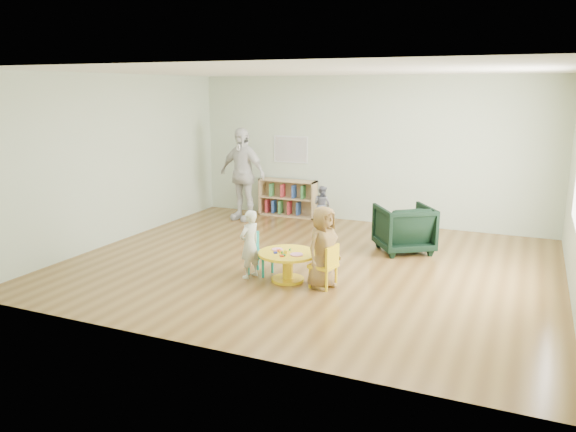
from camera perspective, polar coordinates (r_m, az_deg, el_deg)
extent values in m
plane|color=brown|center=(8.41, 2.22, -4.89)|extent=(7.00, 7.00, 0.00)
cube|color=white|center=(8.01, 2.39, 14.18)|extent=(7.00, 6.00, 0.10)
cube|color=#B5C7AA|center=(10.92, 8.10, 6.63)|extent=(7.00, 0.10, 2.80)
cube|color=#B5C7AA|center=(5.46, -9.28, 0.36)|extent=(7.00, 0.10, 2.80)
cube|color=#B5C7AA|center=(9.91, -16.99, 5.56)|extent=(0.10, 6.00, 2.80)
cylinder|color=yellow|center=(7.65, -0.03, -5.27)|extent=(0.14, 0.14, 0.37)
cylinder|color=yellow|center=(7.70, -0.03, -6.44)|extent=(0.45, 0.45, 0.04)
cylinder|color=yellow|center=(7.59, -0.03, -3.83)|extent=(0.80, 0.80, 0.04)
cylinder|color=pink|center=(7.69, -1.11, -3.41)|extent=(0.15, 0.15, 0.02)
cylinder|color=pink|center=(7.46, 0.88, -3.93)|extent=(0.17, 0.17, 0.02)
cylinder|color=yellow|center=(7.57, -0.20, -3.57)|extent=(0.07, 0.13, 0.04)
cylinder|color=#14742C|center=(7.51, -0.61, -3.71)|extent=(0.03, 0.05, 0.02)
cylinder|color=#14742C|center=(7.64, 0.20, -3.42)|extent=(0.03, 0.05, 0.02)
cube|color=red|center=(7.65, -0.96, -3.50)|extent=(0.07, 0.07, 0.02)
cube|color=orange|center=(7.60, -0.80, -3.61)|extent=(0.06, 0.06, 0.02)
cube|color=#161FAA|center=(7.54, -1.29, -3.74)|extent=(0.07, 0.07, 0.02)
cube|color=#14742C|center=(7.43, -0.44, -4.00)|extent=(0.06, 0.05, 0.02)
cube|color=red|center=(7.40, -0.64, -4.07)|extent=(0.07, 0.07, 0.02)
cube|color=#198D7C|center=(7.91, -2.83, -3.89)|extent=(0.34, 0.34, 0.04)
cube|color=#198D7C|center=(7.94, -3.65, -2.69)|extent=(0.07, 0.31, 0.27)
cylinder|color=#198D7C|center=(8.11, -3.08, -4.59)|extent=(0.04, 0.04, 0.27)
cylinder|color=#198D7C|center=(7.92, -4.06, -5.05)|extent=(0.04, 0.04, 0.27)
cylinder|color=#198D7C|center=(7.99, -1.60, -4.86)|extent=(0.04, 0.04, 0.27)
cylinder|color=#198D7C|center=(7.79, -2.56, -5.34)|extent=(0.04, 0.04, 0.27)
cube|color=yellow|center=(7.40, 3.59, -5.06)|extent=(0.36, 0.36, 0.04)
cube|color=yellow|center=(7.28, 4.52, -4.07)|extent=(0.09, 0.31, 0.27)
cylinder|color=yellow|center=(7.28, 3.92, -6.65)|extent=(0.04, 0.04, 0.27)
cylinder|color=yellow|center=(7.49, 4.89, -6.11)|extent=(0.04, 0.04, 0.27)
cylinder|color=yellow|center=(7.41, 2.24, -6.30)|extent=(0.04, 0.04, 0.27)
cylinder|color=yellow|center=(7.61, 3.24, -5.78)|extent=(0.04, 0.04, 0.27)
cube|color=tan|center=(11.69, -2.66, 2.07)|extent=(0.03, 0.30, 0.75)
cube|color=tan|center=(11.23, 2.71, 1.62)|extent=(0.03, 0.30, 0.75)
cube|color=tan|center=(11.53, -0.03, 0.09)|extent=(1.20, 0.30, 0.03)
cube|color=tan|center=(11.39, -0.03, 3.63)|extent=(1.20, 0.30, 0.03)
cube|color=tan|center=(11.45, -0.03, 1.85)|extent=(1.14, 0.28, 0.03)
cube|color=tan|center=(11.58, 0.25, 1.97)|extent=(1.20, 0.02, 0.75)
cube|color=#BF333A|center=(11.66, -2.09, 1.06)|extent=(0.04, 0.18, 0.26)
cube|color=#2D4F9E|center=(11.59, -1.43, 1.00)|extent=(0.04, 0.18, 0.26)
cube|color=#44944D|center=(11.53, -0.75, 0.94)|extent=(0.04, 0.18, 0.26)
cube|color=#BF333A|center=(11.45, 0.16, 0.86)|extent=(0.04, 0.18, 0.26)
cube|color=#2D4F9E|center=(11.38, 1.08, 0.77)|extent=(0.04, 0.18, 0.26)
cube|color=#44944D|center=(11.55, -1.66, 2.70)|extent=(0.04, 0.18, 0.26)
cube|color=#BF333A|center=(11.44, -0.53, 2.61)|extent=(0.04, 0.18, 0.26)
cube|color=#2D4F9E|center=(11.35, 0.63, 2.52)|extent=(0.04, 0.18, 0.26)
cube|color=#44944D|center=(11.27, 1.56, 2.44)|extent=(0.04, 0.18, 0.26)
cube|color=white|center=(11.45, 0.29, 6.78)|extent=(0.74, 0.01, 0.54)
cube|color=#FF4335|center=(11.44, 0.28, 6.78)|extent=(0.70, 0.00, 0.50)
imported|color=black|center=(9.14, 11.70, -1.25)|extent=(1.14, 1.14, 0.76)
imported|color=silver|center=(7.72, -3.92, -2.87)|extent=(0.31, 0.40, 0.95)
imported|color=gold|center=(7.31, 3.59, -3.19)|extent=(0.52, 0.62, 1.09)
imported|color=#171D3A|center=(10.79, 3.48, 1.13)|extent=(0.43, 0.38, 0.74)
imported|color=white|center=(11.10, -4.69, 4.26)|extent=(1.13, 0.63, 1.82)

